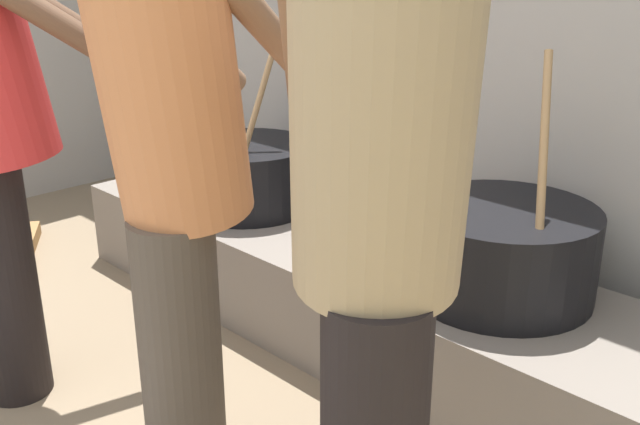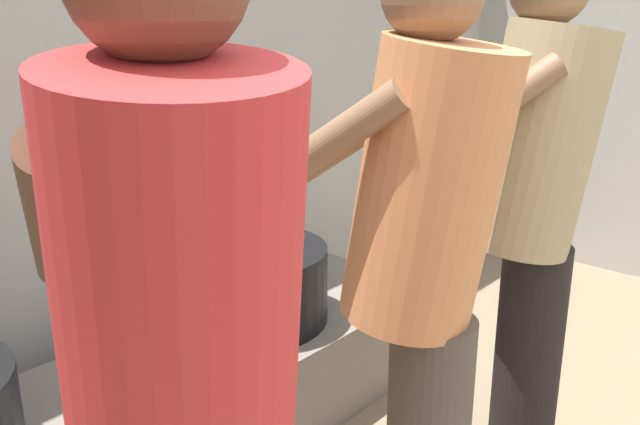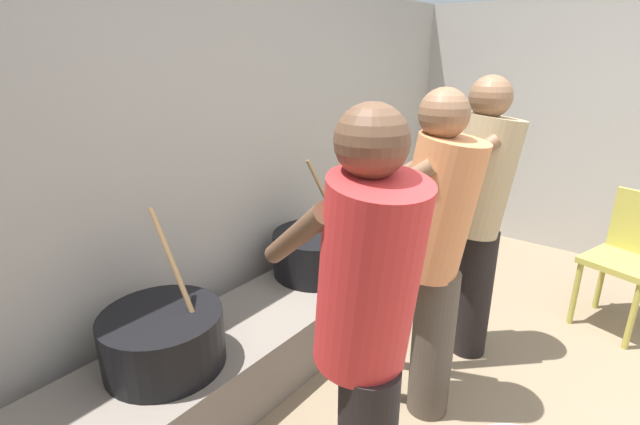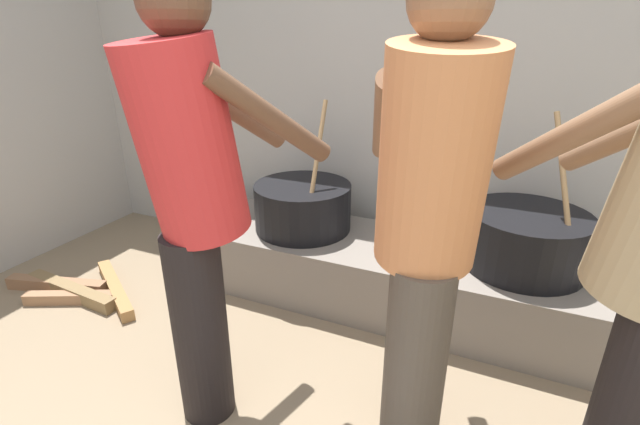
{
  "view_description": "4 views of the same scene",
  "coord_description": "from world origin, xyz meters",
  "px_view_note": "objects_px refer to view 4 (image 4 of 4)",
  "views": [
    {
      "loc": [
        1.31,
        0.1,
        1.33
      ],
      "look_at": [
        -0.07,
        1.51,
        0.6
      ],
      "focal_mm": 39.93,
      "sensor_mm": 36.0,
      "label": 1
    },
    {
      "loc": [
        -1.2,
        0.2,
        1.44
      ],
      "look_at": [
        0.12,
        1.35,
        0.91
      ],
      "focal_mm": 38.03,
      "sensor_mm": 36.0,
      "label": 2
    },
    {
      "loc": [
        -1.79,
        0.2,
        1.71
      ],
      "look_at": [
        -0.38,
        1.29,
        1.08
      ],
      "focal_mm": 25.92,
      "sensor_mm": 36.0,
      "label": 3
    },
    {
      "loc": [
        0.2,
        -0.24,
        1.4
      ],
      "look_at": [
        -0.32,
        0.94,
        0.87
      ],
      "focal_mm": 24.86,
      "sensor_mm": 36.0,
      "label": 4
    }
  ],
  "objects_px": {
    "cooking_pot_main": "(525,239)",
    "cook_in_orange_shirt": "(428,218)",
    "cook_in_red_shirt": "(193,193)",
    "cooking_pot_secondary": "(303,206)"
  },
  "relations": [
    {
      "from": "cooking_pot_secondary",
      "to": "cook_in_orange_shirt",
      "type": "bearing_deg",
      "value": -46.7
    },
    {
      "from": "cook_in_orange_shirt",
      "to": "cook_in_red_shirt",
      "type": "xyz_separation_m",
      "value": [
        -0.75,
        -0.11,
        0.01
      ]
    },
    {
      "from": "cooking_pot_secondary",
      "to": "cook_in_red_shirt",
      "type": "distance_m",
      "value": 1.09
    },
    {
      "from": "cooking_pot_main",
      "to": "cook_in_orange_shirt",
      "type": "distance_m",
      "value": 1.05
    },
    {
      "from": "cooking_pot_secondary",
      "to": "cook_in_orange_shirt",
      "type": "distance_m",
      "value": 1.29
    },
    {
      "from": "cooking_pot_secondary",
      "to": "cook_in_red_shirt",
      "type": "relative_size",
      "value": 0.45
    },
    {
      "from": "cooking_pot_secondary",
      "to": "cook_in_orange_shirt",
      "type": "height_order",
      "value": "cook_in_orange_shirt"
    },
    {
      "from": "cook_in_orange_shirt",
      "to": "cook_in_red_shirt",
      "type": "relative_size",
      "value": 0.99
    },
    {
      "from": "cooking_pot_main",
      "to": "cook_in_orange_shirt",
      "type": "bearing_deg",
      "value": -109.0
    },
    {
      "from": "cooking_pot_main",
      "to": "cooking_pot_secondary",
      "type": "relative_size",
      "value": 1.02
    }
  ]
}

